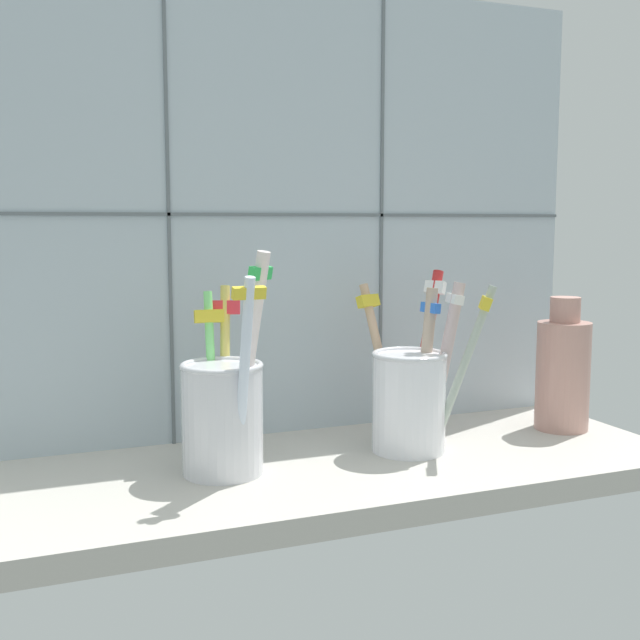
{
  "coord_description": "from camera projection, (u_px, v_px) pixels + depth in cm",
  "views": [
    {
      "loc": [
        -24.35,
        -60.54,
        22.51
      ],
      "look_at": [
        0.0,
        0.75,
        14.33
      ],
      "focal_mm": 44.12,
      "sensor_mm": 36.0,
      "label": 1
    }
  ],
  "objects": [
    {
      "name": "counter_slab",
      "position": [
        323.0,
        475.0,
        0.67
      ],
      "size": [
        64.0,
        22.0,
        2.0
      ],
      "primitive_type": "cube",
      "color": "#BCB7AD",
      "rests_on": "ground"
    },
    {
      "name": "toothbrush_cup_right",
      "position": [
        412.0,
        393.0,
        0.71
      ],
      "size": [
        10.06,
        11.36,
        16.07
      ],
      "color": "white",
      "rests_on": "counter_slab"
    },
    {
      "name": "tile_wall_back",
      "position": [
        277.0,
        223.0,
        0.76
      ],
      "size": [
        64.0,
        2.2,
        45.0
      ],
      "color": "#B2C1CC",
      "rests_on": "ground"
    },
    {
      "name": "ceramic_vase",
      "position": [
        563.0,
        371.0,
        0.78
      ],
      "size": [
        5.26,
        5.26,
        13.26
      ],
      "color": "tan",
      "rests_on": "counter_slab"
    },
    {
      "name": "toothbrush_cup_left",
      "position": [
        224.0,
        410.0,
        0.64
      ],
      "size": [
        6.97,
        10.75,
        18.42
      ],
      "color": "silver",
      "rests_on": "counter_slab"
    }
  ]
}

